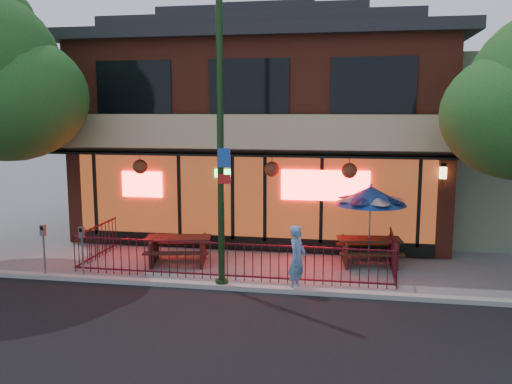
% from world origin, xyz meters
% --- Properties ---
extents(ground, '(80.00, 80.00, 0.00)m').
position_xyz_m(ground, '(0.00, 0.00, 0.00)').
color(ground, gray).
rests_on(ground, ground).
extents(curb, '(80.00, 0.25, 0.12)m').
position_xyz_m(curb, '(0.00, -0.50, 0.06)').
color(curb, '#999993').
rests_on(curb, ground).
extents(restaurant_building, '(12.96, 9.49, 8.05)m').
position_xyz_m(restaurant_building, '(0.00, 7.11, 4.13)').
color(restaurant_building, maroon).
rests_on(restaurant_building, ground).
extents(patio_fence, '(8.44, 2.62, 1.00)m').
position_xyz_m(patio_fence, '(0.00, 0.50, 0.63)').
color(patio_fence, '#450E19').
rests_on(patio_fence, ground).
extents(street_light, '(0.43, 0.32, 7.00)m').
position_xyz_m(street_light, '(0.00, -0.40, 3.15)').
color(street_light, black).
rests_on(street_light, ground).
extents(picnic_table_left, '(2.01, 1.67, 0.77)m').
position_xyz_m(picnic_table_left, '(-1.71, 1.45, 0.50)').
color(picnic_table_left, '#391B14').
rests_on(picnic_table_left, ground).
extents(picnic_table_right, '(1.89, 1.53, 0.74)m').
position_xyz_m(picnic_table_right, '(3.60, 2.31, 0.49)').
color(picnic_table_right, '#3A2314').
rests_on(picnic_table_right, ground).
extents(patio_umbrella, '(2.00, 2.00, 2.28)m').
position_xyz_m(patio_umbrella, '(3.60, 2.40, 1.95)').
color(patio_umbrella, gray).
rests_on(patio_umbrella, ground).
extents(pedestrian, '(0.54, 0.68, 1.61)m').
position_xyz_m(pedestrian, '(1.84, -0.35, 0.80)').
color(pedestrian, '#618EC3').
rests_on(pedestrian, ground).
extents(parking_meter_near, '(0.14, 0.12, 1.38)m').
position_xyz_m(parking_meter_near, '(-3.64, -0.40, 0.94)').
color(parking_meter_near, gray).
rests_on(parking_meter_near, ground).
extents(parking_meter_far, '(0.14, 0.12, 1.42)m').
position_xyz_m(parking_meter_far, '(-4.66, -0.48, 0.96)').
color(parking_meter_far, gray).
rests_on(parking_meter_far, ground).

